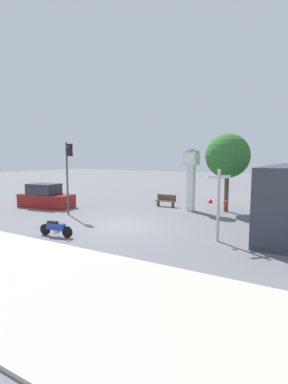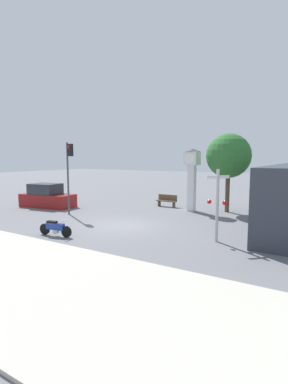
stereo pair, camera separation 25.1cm
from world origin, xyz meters
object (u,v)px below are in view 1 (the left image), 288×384
(railroad_crossing_signal, at_px, (218,202))
(clock_tower, at_px, (191,170))
(bench, at_px, (166,200))
(motorcycle, at_px, (56,228))
(traffic_light, at_px, (68,166))
(parked_car, at_px, (46,197))
(street_tree, at_px, (228,156))

(railroad_crossing_signal, bearing_deg, clock_tower, 121.27)
(bench, bearing_deg, motorcycle, -92.98)
(traffic_light, height_order, parked_car, traffic_light)
(clock_tower, distance_m, parked_car, 11.22)
(railroad_crossing_signal, height_order, bench, railroad_crossing_signal)
(clock_tower, bearing_deg, bench, 161.86)
(clock_tower, distance_m, street_tree, 2.65)
(clock_tower, xyz_separation_m, parked_car, (-10.17, -4.23, -2.18))
(traffic_light, bearing_deg, bench, 57.89)
(parked_car, bearing_deg, traffic_light, -26.83)
(railroad_crossing_signal, distance_m, bench, 9.92)
(railroad_crossing_signal, relative_size, parked_car, 0.75)
(clock_tower, relative_size, railroad_crossing_signal, 1.34)
(clock_tower, height_order, bench, clock_tower)
(railroad_crossing_signal, xyz_separation_m, parked_car, (-14.22, 2.45, -1.06))
(clock_tower, distance_m, traffic_light, 8.42)
(motorcycle, height_order, traffic_light, traffic_light)
(motorcycle, xyz_separation_m, bench, (0.55, 10.65, 0.09))
(parked_car, bearing_deg, clock_tower, 14.79)
(traffic_light, distance_m, railroad_crossing_signal, 10.55)
(traffic_light, relative_size, parked_car, 1.09)
(motorcycle, bearing_deg, clock_tower, 65.34)
(bench, bearing_deg, parked_car, -147.36)
(railroad_crossing_signal, height_order, street_tree, street_tree)
(street_tree, relative_size, bench, 3.41)
(clock_tower, height_order, traffic_light, traffic_light)
(traffic_light, distance_m, bench, 7.96)
(traffic_light, height_order, railroad_crossing_signal, traffic_light)
(clock_tower, height_order, parked_car, clock_tower)
(street_tree, bearing_deg, clock_tower, -156.90)
(motorcycle, distance_m, railroad_crossing_signal, 7.80)
(street_tree, bearing_deg, bench, -177.58)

